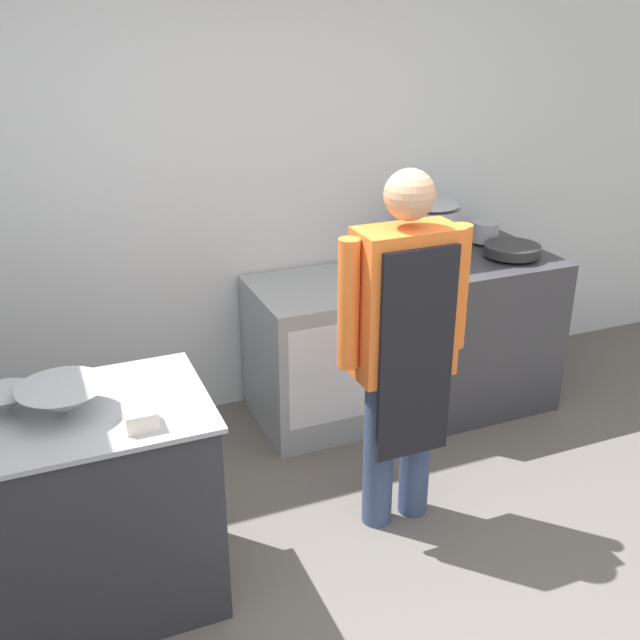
{
  "coord_description": "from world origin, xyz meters",
  "views": [
    {
      "loc": [
        -1.16,
        -1.71,
        2.27
      ],
      "look_at": [
        0.04,
        1.2,
        0.91
      ],
      "focal_mm": 42.0,
      "sensor_mm": 36.0,
      "label": 1
    }
  ],
  "objects_px": {
    "mixing_bowl": "(63,400)",
    "stove": "(465,327)",
    "person_cook": "(404,337)",
    "sauce_pot": "(485,231)",
    "stock_pot": "(431,224)",
    "fridge_unit": "(318,354)",
    "saute_pan": "(512,250)",
    "plastic_tub": "(141,418)"
  },
  "relations": [
    {
      "from": "plastic_tub",
      "to": "saute_pan",
      "type": "relative_size",
      "value": 0.36
    },
    {
      "from": "stock_pot",
      "to": "sauce_pot",
      "type": "relative_size",
      "value": 1.99
    },
    {
      "from": "stock_pot",
      "to": "sauce_pot",
      "type": "height_order",
      "value": "stock_pot"
    },
    {
      "from": "person_cook",
      "to": "sauce_pot",
      "type": "height_order",
      "value": "person_cook"
    },
    {
      "from": "stove",
      "to": "person_cook",
      "type": "distance_m",
      "value": 1.38
    },
    {
      "from": "mixing_bowl",
      "to": "sauce_pot",
      "type": "height_order",
      "value": "sauce_pot"
    },
    {
      "from": "person_cook",
      "to": "saute_pan",
      "type": "height_order",
      "value": "person_cook"
    },
    {
      "from": "fridge_unit",
      "to": "plastic_tub",
      "type": "distance_m",
      "value": 1.74
    },
    {
      "from": "stove",
      "to": "fridge_unit",
      "type": "xyz_separation_m",
      "value": [
        -0.92,
        0.08,
        -0.05
      ]
    },
    {
      "from": "stove",
      "to": "plastic_tub",
      "type": "height_order",
      "value": "plastic_tub"
    },
    {
      "from": "plastic_tub",
      "to": "stock_pot",
      "type": "height_order",
      "value": "stock_pot"
    },
    {
      "from": "person_cook",
      "to": "fridge_unit",
      "type": "bearing_deg",
      "value": 89.5
    },
    {
      "from": "person_cook",
      "to": "saute_pan",
      "type": "xyz_separation_m",
      "value": [
        1.11,
        0.76,
        0.03
      ]
    },
    {
      "from": "fridge_unit",
      "to": "saute_pan",
      "type": "bearing_deg",
      "value": -11.37
    },
    {
      "from": "person_cook",
      "to": "sauce_pot",
      "type": "distance_m",
      "value": 1.52
    },
    {
      "from": "stove",
      "to": "sauce_pot",
      "type": "relative_size",
      "value": 5.71
    },
    {
      "from": "person_cook",
      "to": "mixing_bowl",
      "type": "bearing_deg",
      "value": -179.46
    },
    {
      "from": "mixing_bowl",
      "to": "saute_pan",
      "type": "xyz_separation_m",
      "value": [
        2.5,
        0.78,
        0.02
      ]
    },
    {
      "from": "fridge_unit",
      "to": "saute_pan",
      "type": "xyz_separation_m",
      "value": [
        1.1,
        -0.22,
        0.55
      ]
    },
    {
      "from": "stove",
      "to": "mixing_bowl",
      "type": "relative_size",
      "value": 2.9
    },
    {
      "from": "stove",
      "to": "saute_pan",
      "type": "height_order",
      "value": "saute_pan"
    },
    {
      "from": "stove",
      "to": "sauce_pot",
      "type": "height_order",
      "value": "sauce_pot"
    },
    {
      "from": "plastic_tub",
      "to": "stock_pot",
      "type": "distance_m",
      "value": 2.27
    },
    {
      "from": "stove",
      "to": "stock_pot",
      "type": "xyz_separation_m",
      "value": [
        -0.2,
        0.14,
        0.62
      ]
    },
    {
      "from": "fridge_unit",
      "to": "person_cook",
      "type": "height_order",
      "value": "person_cook"
    },
    {
      "from": "mixing_bowl",
      "to": "stove",
      "type": "bearing_deg",
      "value": 21.42
    },
    {
      "from": "stock_pot",
      "to": "saute_pan",
      "type": "bearing_deg",
      "value": -36.28
    },
    {
      "from": "fridge_unit",
      "to": "plastic_tub",
      "type": "height_order",
      "value": "plastic_tub"
    },
    {
      "from": "plastic_tub",
      "to": "mixing_bowl",
      "type": "bearing_deg",
      "value": 141.09
    },
    {
      "from": "stock_pot",
      "to": "sauce_pot",
      "type": "distance_m",
      "value": 0.39
    },
    {
      "from": "fridge_unit",
      "to": "sauce_pot",
      "type": "relative_size",
      "value": 4.99
    },
    {
      "from": "mixing_bowl",
      "to": "plastic_tub",
      "type": "height_order",
      "value": "mixing_bowl"
    },
    {
      "from": "person_cook",
      "to": "mixing_bowl",
      "type": "distance_m",
      "value": 1.4
    },
    {
      "from": "saute_pan",
      "to": "sauce_pot",
      "type": "xyz_separation_m",
      "value": [
        0.0,
        0.28,
        0.03
      ]
    },
    {
      "from": "stove",
      "to": "mixing_bowl",
      "type": "bearing_deg",
      "value": -158.58
    },
    {
      "from": "fridge_unit",
      "to": "person_cook",
      "type": "xyz_separation_m",
      "value": [
        -0.01,
        -0.98,
        0.53
      ]
    },
    {
      "from": "plastic_tub",
      "to": "stock_pot",
      "type": "relative_size",
      "value": 0.35
    },
    {
      "from": "fridge_unit",
      "to": "plastic_tub",
      "type": "bearing_deg",
      "value": -134.38
    },
    {
      "from": "sauce_pot",
      "to": "mixing_bowl",
      "type": "bearing_deg",
      "value": -157.21
    },
    {
      "from": "stove",
      "to": "plastic_tub",
      "type": "relative_size",
      "value": 8.28
    },
    {
      "from": "mixing_bowl",
      "to": "saute_pan",
      "type": "relative_size",
      "value": 1.01
    },
    {
      "from": "stove",
      "to": "plastic_tub",
      "type": "xyz_separation_m",
      "value": [
        -2.09,
        -1.11,
        0.46
      ]
    }
  ]
}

